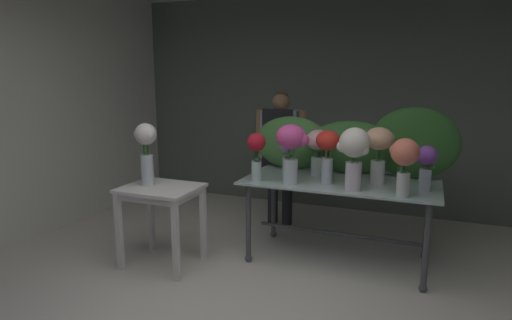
# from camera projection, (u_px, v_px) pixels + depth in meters

# --- Properties ---
(ground_plane) EXTENTS (7.62, 7.62, 0.00)m
(ground_plane) POSITION_uv_depth(u_px,v_px,m) (294.00, 254.00, 4.22)
(ground_plane) COLOR silver
(wall_back) EXTENTS (5.58, 0.12, 2.77)m
(wall_back) POSITION_uv_depth(u_px,v_px,m) (335.00, 103.00, 5.53)
(wall_back) COLOR slate
(wall_back) RESTS_ON ground
(wall_left) EXTENTS (0.12, 3.58, 2.77)m
(wall_left) POSITION_uv_depth(u_px,v_px,m) (67.00, 106.00, 4.98)
(wall_left) COLOR silver
(wall_left) RESTS_ON ground
(display_table_glass) EXTENTS (1.74, 0.89, 0.79)m
(display_table_glass) POSITION_uv_depth(u_px,v_px,m) (340.00, 193.00, 3.94)
(display_table_glass) COLOR #ADC5C3
(display_table_glass) RESTS_ON ground
(side_table_white) EXTENTS (0.67, 0.56, 0.75)m
(side_table_white) POSITION_uv_depth(u_px,v_px,m) (161.00, 198.00, 3.86)
(side_table_white) COLOR white
(side_table_white) RESTS_ON ground
(florist) EXTENTS (0.60, 0.24, 1.55)m
(florist) POSITION_uv_depth(u_px,v_px,m) (280.00, 145.00, 4.90)
(florist) COLOR #232328
(florist) RESTS_ON ground
(foliage_backdrop) EXTENTS (1.97, 0.29, 0.67)m
(foliage_backdrop) POSITION_uv_depth(u_px,v_px,m) (353.00, 145.00, 4.14)
(foliage_backdrop) COLOR #477F3D
(foliage_backdrop) RESTS_ON display_table_glass
(vase_peach_roses) EXTENTS (0.25, 0.25, 0.51)m
(vase_peach_roses) POSITION_uv_depth(u_px,v_px,m) (379.00, 147.00, 3.73)
(vase_peach_roses) COLOR silver
(vase_peach_roses) RESTS_ON display_table_glass
(vase_crimson_dahlias) EXTENTS (0.17, 0.17, 0.44)m
(vase_crimson_dahlias) POSITION_uv_depth(u_px,v_px,m) (256.00, 152.00, 3.85)
(vase_crimson_dahlias) COLOR silver
(vase_crimson_dahlias) RESTS_ON display_table_glass
(vase_ivory_anemones) EXTENTS (0.27, 0.26, 0.53)m
(vase_ivory_anemones) POSITION_uv_depth(u_px,v_px,m) (354.00, 152.00, 3.53)
(vase_ivory_anemones) COLOR silver
(vase_ivory_anemones) RESTS_ON display_table_glass
(vase_lilac_snapdragons) EXTENTS (0.16, 0.16, 0.42)m
(vase_lilac_snapdragons) POSITION_uv_depth(u_px,v_px,m) (287.00, 151.00, 4.02)
(vase_lilac_snapdragons) COLOR silver
(vase_lilac_snapdragons) RESTS_ON display_table_glass
(vase_violet_peonies) EXTENTS (0.17, 0.17, 0.38)m
(vase_violet_peonies) POSITION_uv_depth(u_px,v_px,m) (426.00, 164.00, 3.53)
(vase_violet_peonies) COLOR silver
(vase_violet_peonies) RESTS_ON display_table_glass
(vase_scarlet_carnations) EXTENTS (0.23, 0.21, 0.48)m
(vase_scarlet_carnations) POSITION_uv_depth(u_px,v_px,m) (328.00, 149.00, 3.75)
(vase_scarlet_carnations) COLOR silver
(vase_scarlet_carnations) RESTS_ON display_table_glass
(vase_blush_hydrangea) EXTENTS (0.25, 0.24, 0.44)m
(vase_blush_hydrangea) POSITION_uv_depth(u_px,v_px,m) (319.00, 148.00, 4.07)
(vase_blush_hydrangea) COLOR silver
(vase_blush_hydrangea) RESTS_ON display_table_glass
(vase_coral_lilies) EXTENTS (0.23, 0.22, 0.47)m
(vase_coral_lilies) POSITION_uv_depth(u_px,v_px,m) (404.00, 159.00, 3.33)
(vase_coral_lilies) COLOR silver
(vase_coral_lilies) RESTS_ON display_table_glass
(vase_fuchsia_ranunculus) EXTENTS (0.30, 0.26, 0.53)m
(vase_fuchsia_ranunculus) POSITION_uv_depth(u_px,v_px,m) (291.00, 146.00, 3.72)
(vase_fuchsia_ranunculus) COLOR silver
(vase_fuchsia_ranunculus) RESTS_ON display_table_glass
(vase_white_roses_tall) EXTENTS (0.22, 0.19, 0.57)m
(vase_white_roses_tall) POSITION_uv_depth(u_px,v_px,m) (146.00, 148.00, 3.82)
(vase_white_roses_tall) COLOR silver
(vase_white_roses_tall) RESTS_ON side_table_white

